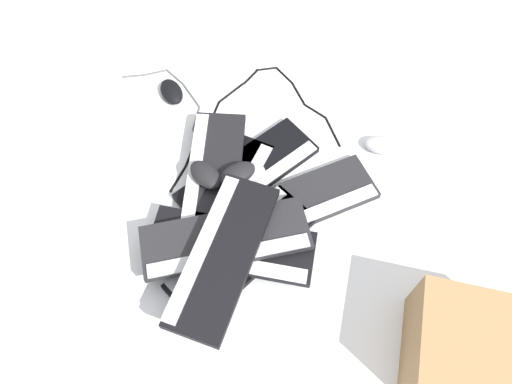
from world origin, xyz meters
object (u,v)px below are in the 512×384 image
object	(u,v)px
keyboard_2	(301,202)
keyboard_3	(248,173)
mouse_3	(247,174)
keyboard_5	(213,176)
keyboard_0	(220,197)
mouse_4	(237,174)
keyboard_6	(226,239)
mouse_1	(382,145)
cardboard_box	(466,349)
keyboard_7	(223,254)
mouse_0	(172,92)
mouse_2	(206,175)
keyboard_4	(232,246)
keyboard_1	(241,251)

from	to	relation	value
keyboard_2	keyboard_3	world-z (taller)	same
mouse_3	keyboard_5	bearing A→B (deg)	162.23
keyboard_0	keyboard_3	distance (m)	0.11
keyboard_5	mouse_4	bearing A→B (deg)	159.78
keyboard_3	keyboard_6	xyz separation A→B (m)	(0.09, 0.23, 0.06)
mouse_1	cardboard_box	xyz separation A→B (m)	(-0.02, 0.63, 0.07)
keyboard_7	keyboard_3	bearing A→B (deg)	-109.20
keyboard_5	mouse_0	distance (m)	0.37
keyboard_5	mouse_1	world-z (taller)	keyboard_5
keyboard_0	mouse_2	size ratio (longest dim) A/B	4.11
keyboard_2	keyboard_4	distance (m)	0.25
keyboard_5	mouse_1	xyz separation A→B (m)	(-0.52, -0.06, -0.02)
keyboard_0	cardboard_box	bearing A→B (deg)	135.31
keyboard_0	mouse_3	size ratio (longest dim) A/B	4.11
keyboard_2	keyboard_4	world-z (taller)	keyboard_4
keyboard_2	cardboard_box	size ratio (longest dim) A/B	1.85
keyboard_1	mouse_0	world-z (taller)	mouse_0
keyboard_3	cardboard_box	size ratio (longest dim) A/B	1.80
keyboard_1	mouse_2	distance (m)	0.24
mouse_2	mouse_3	bearing A→B (deg)	-122.61
keyboard_5	mouse_2	xyz separation A→B (m)	(0.02, 0.02, 0.04)
keyboard_6	cardboard_box	size ratio (longest dim) A/B	1.79
keyboard_6	mouse_4	world-z (taller)	mouse_4
keyboard_0	mouse_4	world-z (taller)	mouse_4
keyboard_1	keyboard_5	bearing A→B (deg)	-76.95
keyboard_3	keyboard_4	distance (m)	0.25
keyboard_0	keyboard_1	xyz separation A→B (m)	(-0.04, 0.18, 0.00)
keyboard_2	mouse_3	distance (m)	0.18
keyboard_5	mouse_3	bearing A→B (deg)	173.86
keyboard_5	keyboard_4	bearing A→B (deg)	97.34
keyboard_7	mouse_0	world-z (taller)	keyboard_7
keyboard_0	keyboard_6	xyz separation A→B (m)	(-0.00, 0.16, 0.06)
keyboard_5	cardboard_box	world-z (taller)	cardboard_box
keyboard_7	mouse_2	bearing A→B (deg)	-84.47
keyboard_6	mouse_2	size ratio (longest dim) A/B	4.10
mouse_0	cardboard_box	world-z (taller)	cardboard_box
mouse_2	cardboard_box	size ratio (longest dim) A/B	0.44
keyboard_4	keyboard_6	size ratio (longest dim) A/B	1.03
keyboard_5	mouse_3	distance (m)	0.10
keyboard_6	keyboard_7	size ratio (longest dim) A/B	0.98
keyboard_2	mouse_2	xyz separation A→B (m)	(0.26, -0.09, 0.07)
keyboard_0	mouse_3	world-z (taller)	mouse_3
mouse_0	mouse_3	bearing A→B (deg)	-169.00
keyboard_4	mouse_0	size ratio (longest dim) A/B	4.23
mouse_4	keyboard_2	bearing A→B (deg)	131.79
keyboard_0	keyboard_5	distance (m)	0.06
keyboard_0	keyboard_7	bearing A→B (deg)	87.50
keyboard_1	keyboard_6	world-z (taller)	keyboard_6
keyboard_4	mouse_1	distance (m)	0.57
keyboard_3	mouse_0	xyz separation A→B (m)	(0.21, -0.34, 0.01)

